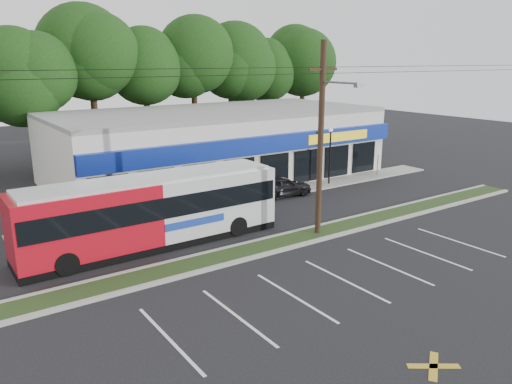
{
  "coord_description": "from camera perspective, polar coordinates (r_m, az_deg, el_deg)",
  "views": [
    {
      "loc": [
        -14.04,
        -17.89,
        9.05
      ],
      "look_at": [
        1.76,
        5.0,
        1.66
      ],
      "focal_mm": 35.0,
      "sensor_mm": 36.0,
      "label": 1
    }
  ],
  "objects": [
    {
      "name": "ground",
      "position": [
        24.48,
        3.28,
        -6.85
      ],
      "size": [
        120.0,
        120.0,
        0.0
      ],
      "primitive_type": "plane",
      "color": "black",
      "rests_on": "ground"
    },
    {
      "name": "grass_strip",
      "position": [
        25.2,
        1.88,
        -6.04
      ],
      "size": [
        40.0,
        1.6,
        0.12
      ],
      "primitive_type": "cube",
      "color": "#203214",
      "rests_on": "ground"
    },
    {
      "name": "curb_south",
      "position": [
        24.56,
        3.07,
        -6.59
      ],
      "size": [
        40.0,
        0.25,
        0.14
      ],
      "primitive_type": "cube",
      "color": "#9E9E93",
      "rests_on": "ground"
    },
    {
      "name": "curb_north",
      "position": [
        25.84,
        0.76,
        -5.46
      ],
      "size": [
        40.0,
        0.25,
        0.14
      ],
      "primitive_type": "cube",
      "color": "#9E9E93",
      "rests_on": "ground"
    },
    {
      "name": "sidewalk",
      "position": [
        34.16,
        0.66,
        -0.4
      ],
      "size": [
        32.0,
        2.2,
        0.1
      ],
      "primitive_type": "cube",
      "color": "#9E9E93",
      "rests_on": "ground"
    },
    {
      "name": "strip_mall",
      "position": [
        39.57,
        -4.54,
        5.53
      ],
      "size": [
        25.0,
        12.55,
        5.3
      ],
      "color": "beige",
      "rests_on": "ground"
    },
    {
      "name": "utility_pole",
      "position": [
        25.53,
        7.24,
        6.57
      ],
      "size": [
        50.0,
        2.77,
        10.0
      ],
      "color": "black",
      "rests_on": "ground"
    },
    {
      "name": "lamp_post",
      "position": [
        37.15,
        8.46,
        4.83
      ],
      "size": [
        0.3,
        0.3,
        4.25
      ],
      "color": "black",
      "rests_on": "ground"
    },
    {
      "name": "sign_post",
      "position": [
        40.73,
        13.8,
        3.85
      ],
      "size": [
        0.45,
        0.1,
        2.23
      ],
      "color": "#59595E",
      "rests_on": "ground"
    },
    {
      "name": "tree_line",
      "position": [
        47.46,
        -12.63,
        13.77
      ],
      "size": [
        46.76,
        6.76,
        11.83
      ],
      "color": "black",
      "rests_on": "ground"
    },
    {
      "name": "metrobus",
      "position": [
        25.26,
        -11.73,
        -1.94
      ],
      "size": [
        13.21,
        2.9,
        3.54
      ],
      "rotation": [
        0.0,
        0.0,
        0.01
      ],
      "color": "#B50D1C",
      "rests_on": "ground"
    },
    {
      "name": "car_dark",
      "position": [
        33.99,
        2.94,
        0.67
      ],
      "size": [
        4.33,
        2.04,
        1.43
      ],
      "primitive_type": "imported",
      "rotation": [
        0.0,
        0.0,
        1.49
      ],
      "color": "black",
      "rests_on": "ground"
    },
    {
      "name": "pedestrian_a",
      "position": [
        31.87,
        -3.15,
        0.2
      ],
      "size": [
        0.82,
        0.64,
        1.97
      ],
      "primitive_type": "imported",
      "rotation": [
        0.0,
        0.0,
        3.41
      ],
      "color": "beige",
      "rests_on": "ground"
    },
    {
      "name": "pedestrian_b",
      "position": [
        31.95,
        -3.21,
        0.03
      ],
      "size": [
        0.86,
        0.67,
        1.75
      ],
      "primitive_type": "imported",
      "rotation": [
        0.0,
        0.0,
        3.13
      ],
      "color": "#B7B0A5",
      "rests_on": "ground"
    }
  ]
}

